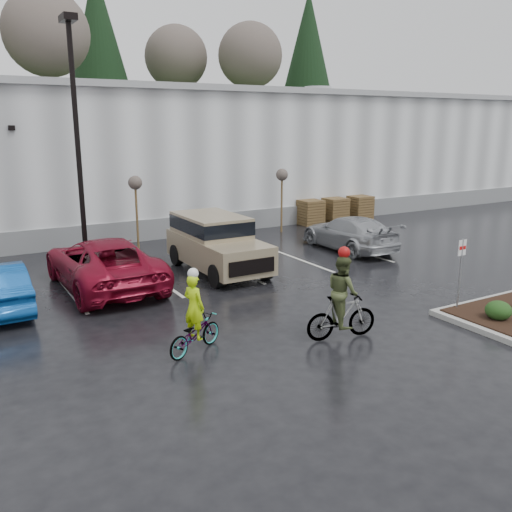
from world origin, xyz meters
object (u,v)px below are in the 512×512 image
sapling_mid (135,187)px  pallet_stack_a (310,212)px  lamppost (75,115)px  sapling_east (282,178)px  cyclist_hivis (195,326)px  car_red (103,263)px  pallet_stack_b (335,210)px  car_far_silver (349,233)px  cyclist_olive (342,306)px  suv_tan (218,244)px  fire_lane_sign (461,266)px  pallet_stack_c (360,207)px

sapling_mid → pallet_stack_a: 10.26m
lamppost → sapling_east: lamppost is taller
cyclist_hivis → car_red: bearing=-20.4°
lamppost → pallet_stack_a: (12.50, 2.00, -5.01)m
lamppost → pallet_stack_a: size_ratio=6.83×
pallet_stack_b → car_far_silver: car_far_silver is taller
sapling_mid → sapling_east: same height
pallet_stack_b → cyclist_olive: size_ratio=0.56×
sapling_east → suv_tan: 8.22m
lamppost → car_red: size_ratio=1.52×
pallet_stack_a → cyclist_hivis: bearing=-134.8°
lamppost → sapling_east: size_ratio=2.88×
lamppost → sapling_mid: bearing=21.8°
fire_lane_sign → cyclist_olive: cyclist_olive is taller
sapling_east → pallet_stack_a: 3.39m
pallet_stack_b → suv_tan: suv_tan is taller
suv_tan → cyclist_hivis: bearing=-120.7°
sapling_mid → pallet_stack_b: size_ratio=2.37×
lamppost → cyclist_hivis: size_ratio=4.41×
pallet_stack_c → cyclist_olive: size_ratio=0.56×
fire_lane_sign → pallet_stack_a: bearing=71.2°
pallet_stack_b → car_far_silver: bearing=-123.2°
cyclist_olive → car_far_silver: bearing=-29.9°
car_far_silver → cyclist_olive: cyclist_olive is taller
sapling_east → fire_lane_sign: (-2.20, -12.80, -1.32)m
cyclist_olive → cyclist_hivis: bearing=83.8°
pallet_stack_a → cyclist_hivis: (-12.39, -12.50, -0.02)m
pallet_stack_c → pallet_stack_a: bearing=180.0°
car_far_silver → cyclist_olive: bearing=50.9°
car_red → lamppost: bearing=-96.4°
sapling_east → cyclist_olive: (-6.31, -12.60, -1.85)m
pallet_stack_a → cyclist_olive: size_ratio=0.56×
cyclist_olive → sapling_mid: bearing=16.2°
fire_lane_sign → car_red: bearing=136.6°
suv_tan → cyclist_hivis: size_ratio=2.44×
sapling_mid → pallet_stack_c: (13.50, 1.00, -2.05)m
sapling_east → pallet_stack_c: (6.00, 1.00, -2.05)m
pallet_stack_c → lamppost: bearing=-172.9°
cyclist_hivis → fire_lane_sign: bearing=-124.1°
sapling_east → pallet_stack_b: size_ratio=2.37×
sapling_east → fire_lane_sign: bearing=-99.8°
fire_lane_sign → car_far_silver: (2.60, 8.00, -0.67)m
fire_lane_sign → cyclist_olive: size_ratio=0.91×
pallet_stack_c → car_far_silver: bearing=-134.0°
cyclist_hivis → pallet_stack_b: bearing=-73.0°
lamppost → cyclist_olive: bearing=-72.4°
pallet_stack_a → cyclist_hivis: 17.60m
pallet_stack_a → suv_tan: (-8.64, -6.19, 0.35)m
fire_lane_sign → cyclist_hivis: 7.84m
suv_tan → cyclist_hivis: 7.35m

